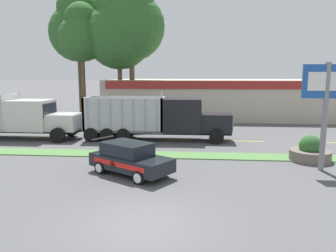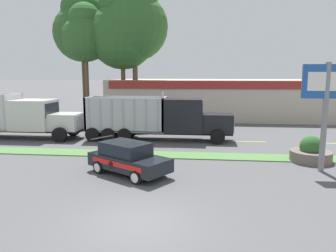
{
  "view_description": "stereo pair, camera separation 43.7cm",
  "coord_description": "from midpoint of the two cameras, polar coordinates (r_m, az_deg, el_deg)",
  "views": [
    {
      "loc": [
        1.71,
        -10.07,
        4.87
      ],
      "look_at": [
        -0.04,
        9.7,
        1.75
      ],
      "focal_mm": 35.0,
      "sensor_mm": 36.0,
      "label": 1
    },
    {
      "loc": [
        2.15,
        -10.02,
        4.87
      ],
      "look_at": [
        -0.04,
        9.7,
        1.75
      ],
      "focal_mm": 35.0,
      "sensor_mm": 36.0,
      "label": 2
    }
  ],
  "objects": [
    {
      "name": "store_building_backdrop",
      "position": [
        39.38,
        8.46,
        4.87
      ],
      "size": [
        25.16,
        12.1,
        4.3
      ],
      "color": "#BCB29E",
      "rests_on": "ground_plane"
    },
    {
      "name": "centre_line_6",
      "position": [
        26.21,
        24.98,
        -2.61
      ],
      "size": [
        2.4,
        0.14,
        0.01
      ],
      "primitive_type": "cube",
      "color": "yellow",
      "rests_on": "ground_plane"
    },
    {
      "name": "store_sign_post",
      "position": [
        18.04,
        25.22,
        4.82
      ],
      "size": [
        2.39,
        0.28,
        5.48
      ],
      "color": "gray",
      "rests_on": "ground_plane"
    },
    {
      "name": "grass_verge",
      "position": [
        20.0,
        -0.61,
        -5.06
      ],
      "size": [
        120.0,
        1.67,
        0.06
      ],
      "primitive_type": "cube",
      "color": "#517F42",
      "rests_on": "ground_plane"
    },
    {
      "name": "tree_behind_centre",
      "position": [
        38.75,
        -15.72,
        16.28
      ],
      "size": [
        6.31,
        6.31,
        14.15
      ],
      "color": "brown",
      "rests_on": "ground_plane"
    },
    {
      "name": "centre_line_5",
      "position": [
        24.89,
        13.2,
        -2.58
      ],
      "size": [
        2.4,
        0.14,
        0.01
      ],
      "primitive_type": "cube",
      "color": "yellow",
      "rests_on": "ground_plane"
    },
    {
      "name": "centre_line_3",
      "position": [
        25.68,
        -11.42,
        -2.17
      ],
      "size": [
        2.4,
        0.14,
        0.01
      ],
      "primitive_type": "cube",
      "color": "yellow",
      "rests_on": "ground_plane"
    },
    {
      "name": "centre_line_2",
      "position": [
        27.69,
        -22.21,
        -1.86
      ],
      "size": [
        2.4,
        0.14,
        0.01
      ],
      "primitive_type": "cube",
      "color": "yellow",
      "rests_on": "ground_plane"
    },
    {
      "name": "tree_behind_right",
      "position": [
        35.53,
        -8.92,
        16.37
      ],
      "size": [
        6.9,
        6.9,
        14.02
      ],
      "color": "brown",
      "rests_on": "ground_plane"
    },
    {
      "name": "stone_planter",
      "position": [
        20.28,
        22.94,
        -4.17
      ],
      "size": [
        2.27,
        2.27,
        1.49
      ],
      "color": "#6B6056",
      "rests_on": "ground_plane"
    },
    {
      "name": "rally_car",
      "position": [
        16.24,
        -7.44,
        -5.59
      ],
      "size": [
        4.51,
        3.79,
        1.62
      ],
      "color": "black",
      "rests_on": "ground_plane"
    },
    {
      "name": "ground_plane",
      "position": [
        11.33,
        -5.47,
        -16.56
      ],
      "size": [
        600.0,
        600.0,
        0.0
      ],
      "primitive_type": "plane",
      "color": "#515154"
    },
    {
      "name": "tree_behind_far_right",
      "position": [
        35.64,
        -15.17,
        15.26
      ],
      "size": [
        4.75,
        4.75,
        12.1
      ],
      "color": "brown",
      "rests_on": "ground_plane"
    },
    {
      "name": "centre_line_4",
      "position": [
        24.7,
        0.69,
        -2.43
      ],
      "size": [
        2.4,
        0.14,
        0.01
      ],
      "primitive_type": "cube",
      "color": "yellow",
      "rests_on": "ground_plane"
    },
    {
      "name": "dump_truck_trail",
      "position": [
        27.64,
        -25.25,
        1.28
      ],
      "size": [
        11.62,
        2.85,
        3.41
      ],
      "color": "black",
      "rests_on": "ground_plane"
    },
    {
      "name": "tree_behind_left",
      "position": [
        35.37,
        -6.82,
        17.85
      ],
      "size": [
        6.93,
        6.93,
        14.91
      ],
      "color": "brown",
      "rests_on": "ground_plane"
    },
    {
      "name": "dump_truck_mid",
      "position": [
        24.38,
        -0.3,
        1.18
      ],
      "size": [
        10.9,
        2.58,
        3.67
      ],
      "color": "black",
      "rests_on": "ground_plane"
    }
  ]
}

